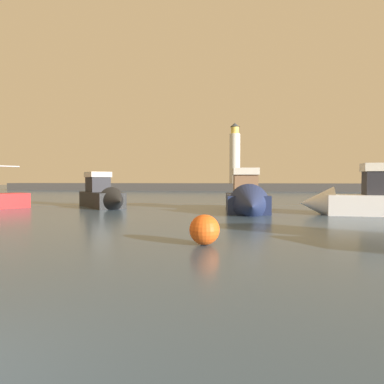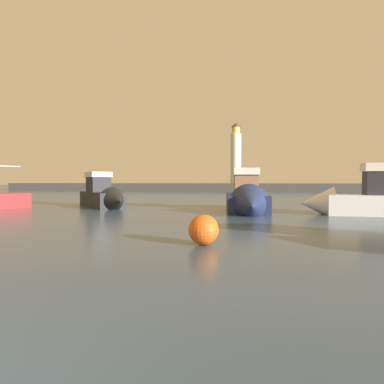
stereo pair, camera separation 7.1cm
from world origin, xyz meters
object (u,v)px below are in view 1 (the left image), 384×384
motorboat_1 (363,199)px  mooring_buoy (205,230)px  lighthouse (235,155)px  motorboat_0 (247,199)px  motorboat_4 (104,196)px

motorboat_1 → mooring_buoy: (-7.43, -10.62, -0.42)m
lighthouse → mooring_buoy: bearing=-87.8°
motorboat_1 → mooring_buoy: bearing=-125.0°
motorboat_0 → motorboat_1: (6.42, -0.67, 0.08)m
lighthouse → motorboat_1: lighthouse is taller
lighthouse → motorboat_4: size_ratio=1.87×
lighthouse → motorboat_0: 44.24m
motorboat_1 → motorboat_4: size_ratio=1.20×
motorboat_4 → mooring_buoy: bearing=-55.4°
mooring_buoy → motorboat_4: bearing=124.6°
mooring_buoy → motorboat_1: bearing=55.0°
lighthouse → motorboat_4: lighthouse is taller
lighthouse → motorboat_0: (3.17, -43.74, -5.86)m
motorboat_4 → motorboat_1: bearing=-8.3°
motorboat_1 → mooring_buoy: size_ratio=7.79×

